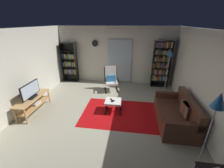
% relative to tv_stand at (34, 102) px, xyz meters
% --- Properties ---
extents(ground_plane, '(7.02, 7.02, 0.00)m').
position_rel_tv_stand_xyz_m(ground_plane, '(2.33, 0.11, -0.35)').
color(ground_plane, '#A7A38D').
extents(wall_back, '(5.60, 0.06, 2.60)m').
position_rel_tv_stand_xyz_m(wall_back, '(2.33, 3.01, 0.95)').
color(wall_back, silver).
rests_on(wall_back, ground).
extents(wall_left, '(0.06, 6.00, 2.60)m').
position_rel_tv_stand_xyz_m(wall_left, '(-0.37, 0.11, 0.95)').
color(wall_left, silver).
rests_on(wall_left, ground).
extents(wall_right, '(0.06, 6.00, 2.60)m').
position_rel_tv_stand_xyz_m(wall_right, '(5.03, 0.11, 0.95)').
color(wall_right, silver).
rests_on(wall_right, ground).
extents(glass_door_panel, '(1.10, 0.01, 2.00)m').
position_rel_tv_stand_xyz_m(glass_door_panel, '(2.54, 2.94, 0.70)').
color(glass_door_panel, silver).
extents(area_rug, '(2.44, 1.69, 0.01)m').
position_rel_tv_stand_xyz_m(area_rug, '(2.82, 0.27, -0.35)').
color(area_rug, '#BA0C10').
rests_on(area_rug, ground).
extents(tv_stand, '(0.44, 1.35, 0.53)m').
position_rel_tv_stand_xyz_m(tv_stand, '(0.00, 0.00, 0.00)').
color(tv_stand, tan).
rests_on(tv_stand, ground).
extents(television, '(0.20, 0.82, 0.50)m').
position_rel_tv_stand_xyz_m(television, '(0.00, -0.01, 0.41)').
color(television, black).
rests_on(television, tv_stand).
extents(bookshelf_near_tv, '(0.70, 0.30, 1.89)m').
position_rel_tv_stand_xyz_m(bookshelf_near_tv, '(0.13, 2.78, 0.56)').
color(bookshelf_near_tv, black).
rests_on(bookshelf_near_tv, ground).
extents(bookshelf_near_sofa, '(0.75, 0.30, 2.05)m').
position_rel_tv_stand_xyz_m(bookshelf_near_sofa, '(4.39, 2.72, 0.74)').
color(bookshelf_near_sofa, black).
rests_on(bookshelf_near_sofa, ground).
extents(leather_sofa, '(0.90, 1.73, 0.82)m').
position_rel_tv_stand_xyz_m(leather_sofa, '(4.48, 0.03, -0.05)').
color(leather_sofa, '#512E20').
rests_on(leather_sofa, ground).
extents(lounge_armchair, '(0.71, 0.78, 1.02)m').
position_rel_tv_stand_xyz_m(lounge_armchair, '(2.27, 2.02, 0.19)').
color(lounge_armchair, black).
rests_on(lounge_armchair, ground).
extents(ottoman, '(0.53, 0.49, 0.40)m').
position_rel_tv_stand_xyz_m(ottoman, '(2.58, 0.39, -0.02)').
color(ottoman, white).
rests_on(ottoman, ground).
extents(tv_remote, '(0.10, 0.15, 0.02)m').
position_rel_tv_stand_xyz_m(tv_remote, '(2.52, 0.42, 0.05)').
color(tv_remote, black).
rests_on(tv_remote, ottoman).
extents(cell_phone, '(0.14, 0.15, 0.01)m').
position_rel_tv_stand_xyz_m(cell_phone, '(2.57, 0.34, 0.05)').
color(cell_phone, black).
rests_on(cell_phone, ottoman).
extents(floor_lamp_by_sofa, '(0.22, 0.22, 1.76)m').
position_rel_tv_stand_xyz_m(floor_lamp_by_sofa, '(4.52, -1.47, 1.12)').
color(floor_lamp_by_sofa, '#A5A5AD').
rests_on(floor_lamp_by_sofa, ground).
extents(floor_lamp_by_shelf, '(0.23, 0.23, 1.82)m').
position_rel_tv_stand_xyz_m(floor_lamp_by_shelf, '(4.54, 2.04, 1.18)').
color(floor_lamp_by_shelf, '#A5A5AD').
rests_on(floor_lamp_by_shelf, ground).
extents(wall_clock, '(0.29, 0.03, 0.29)m').
position_rel_tv_stand_xyz_m(wall_clock, '(1.39, 2.93, 1.50)').
color(wall_clock, silver).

